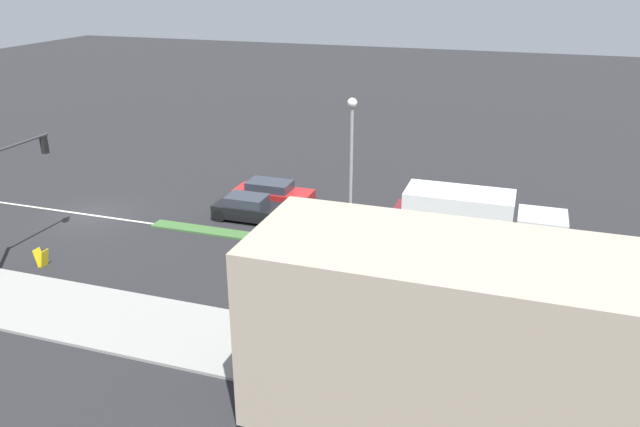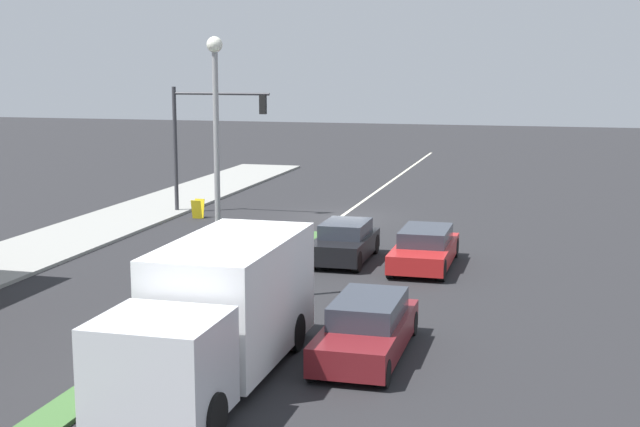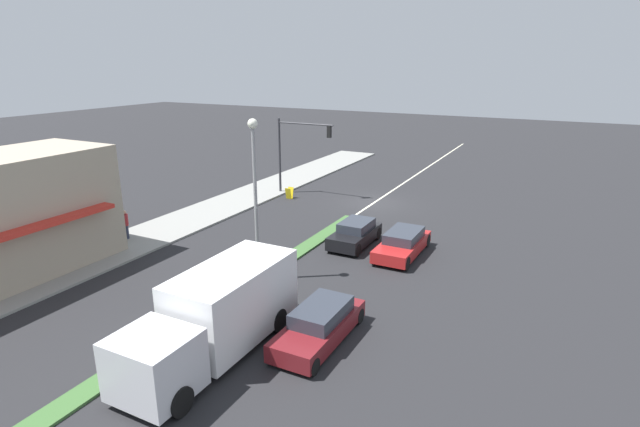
% 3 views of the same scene
% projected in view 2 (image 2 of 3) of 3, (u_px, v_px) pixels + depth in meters
% --- Properties ---
extents(ground_plane, '(160.00, 160.00, 0.00)m').
position_uv_depth(ground_plane, '(173.00, 336.00, 22.33)').
color(ground_plane, '#232326').
extents(lane_marking_center, '(0.16, 60.00, 0.01)m').
position_uv_depth(lane_marking_center, '(340.00, 217.00, 39.49)').
color(lane_marking_center, beige).
rests_on(lane_marking_center, ground).
extents(traffic_signal_main, '(4.59, 0.34, 5.60)m').
position_uv_depth(traffic_signal_main, '(204.00, 128.00, 39.81)').
color(traffic_signal_main, '#333338').
rests_on(traffic_signal_main, sidewalk_right).
extents(street_lamp, '(0.44, 0.44, 7.37)m').
position_uv_depth(street_lamp, '(216.00, 136.00, 24.59)').
color(street_lamp, gray).
rests_on(street_lamp, median_strip).
extents(warning_aframe_sign, '(0.45, 0.53, 0.84)m').
position_uv_depth(warning_aframe_sign, '(198.00, 209.00, 39.17)').
color(warning_aframe_sign, yellow).
rests_on(warning_aframe_sign, ground).
extents(delivery_truck, '(2.44, 7.50, 2.87)m').
position_uv_depth(delivery_truck, '(218.00, 312.00, 19.16)').
color(delivery_truck, silver).
rests_on(delivery_truck, ground).
extents(sedan_maroon, '(1.77, 4.58, 1.35)m').
position_uv_depth(sedan_maroon, '(367.00, 329.00, 20.75)').
color(sedan_maroon, maroon).
rests_on(sedan_maroon, ground).
extents(suv_black, '(1.76, 3.89, 1.35)m').
position_uv_depth(suv_black, '(345.00, 242.00, 30.69)').
color(suv_black, black).
rests_on(suv_black, ground).
extents(hatchback_red, '(1.85, 4.57, 1.29)m').
position_uv_depth(hatchback_red, '(425.00, 248.00, 29.82)').
color(hatchback_red, '#AD1E1E').
rests_on(hatchback_red, ground).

